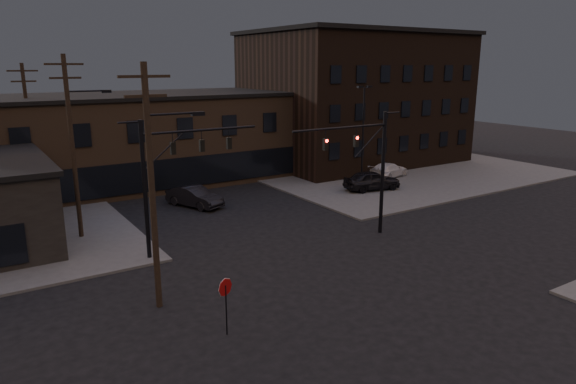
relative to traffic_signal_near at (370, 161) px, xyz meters
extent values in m
plane|color=black|center=(-5.36, -4.50, -4.93)|extent=(140.00, 140.00, 0.00)
cube|color=#474744|center=(16.64, 17.50, -4.86)|extent=(30.00, 30.00, 0.15)
cube|color=brown|center=(-5.36, 23.50, -0.93)|extent=(40.00, 12.00, 8.00)
cube|color=black|center=(16.64, 21.50, 2.07)|extent=(22.00, 16.00, 14.00)
cylinder|color=black|center=(1.14, 0.00, -0.93)|extent=(0.24, 0.24, 8.00)
cylinder|color=black|center=(-2.36, 0.00, 2.27)|extent=(7.00, 0.14, 0.14)
cube|color=#FF140C|center=(-1.19, 0.00, 1.37)|extent=(0.28, 0.22, 0.70)
cube|color=#FF140C|center=(-3.52, 0.00, 1.37)|extent=(0.28, 0.22, 0.70)
cylinder|color=black|center=(-13.36, 3.50, -0.93)|extent=(0.24, 0.24, 8.00)
cylinder|color=black|center=(-9.86, 3.50, 2.27)|extent=(7.00, 0.14, 0.14)
cube|color=black|center=(-11.61, 3.50, 1.37)|extent=(0.28, 0.22, 0.70)
cube|color=black|center=(-9.86, 3.50, 1.37)|extent=(0.28, 0.22, 0.70)
cube|color=black|center=(-8.11, 3.50, 1.37)|extent=(0.28, 0.22, 0.70)
cylinder|color=black|center=(-13.36, -6.50, -3.83)|extent=(0.06, 0.06, 2.20)
cylinder|color=maroon|center=(-13.36, -6.48, -2.83)|extent=(0.72, 0.33, 0.76)
cylinder|color=black|center=(-14.86, -2.50, 0.57)|extent=(0.28, 0.28, 11.00)
cube|color=black|center=(-14.86, -2.50, 5.47)|extent=(2.20, 0.12, 0.12)
cube|color=black|center=(-14.86, -2.50, 4.67)|extent=(1.80, 0.12, 0.12)
cube|color=black|center=(-12.56, -2.50, 3.82)|extent=(0.60, 0.25, 0.18)
cylinder|color=black|center=(-15.86, 9.50, 0.82)|extent=(0.28, 0.28, 11.50)
cube|color=black|center=(-15.86, 9.50, 5.97)|extent=(2.20, 0.12, 0.12)
cube|color=black|center=(-15.86, 9.50, 5.17)|extent=(1.80, 0.12, 0.12)
cube|color=black|center=(-13.56, 9.50, 4.32)|extent=(0.60, 0.25, 0.18)
cylinder|color=black|center=(-16.86, 21.50, 0.57)|extent=(0.28, 0.28, 11.00)
cube|color=black|center=(-16.86, 21.50, 5.47)|extent=(2.20, 0.12, 0.12)
cube|color=black|center=(-16.86, 21.50, 4.67)|extent=(1.80, 0.12, 0.12)
cylinder|color=black|center=(7.64, 9.50, -0.43)|extent=(0.14, 0.14, 9.00)
cube|color=black|center=(7.14, 9.50, 4.12)|extent=(0.50, 0.28, 0.18)
cube|color=black|center=(8.14, 9.50, 4.12)|extent=(0.50, 0.28, 0.18)
cylinder|color=black|center=(13.64, 14.50, -0.43)|extent=(0.14, 0.14, 9.00)
cube|color=black|center=(13.14, 14.50, 4.12)|extent=(0.50, 0.28, 0.18)
cube|color=black|center=(14.14, 14.50, 4.12)|extent=(0.50, 0.28, 0.18)
imported|color=black|center=(8.34, 8.89, -3.92)|extent=(5.34, 3.00, 1.72)
imported|color=silver|center=(13.19, 11.91, -4.07)|extent=(5.27, 3.23, 1.43)
imported|color=black|center=(-6.73, 12.69, -4.13)|extent=(3.45, 5.16, 1.61)
camera|label=1|loc=(-21.63, -24.03, 5.95)|focal=32.00mm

